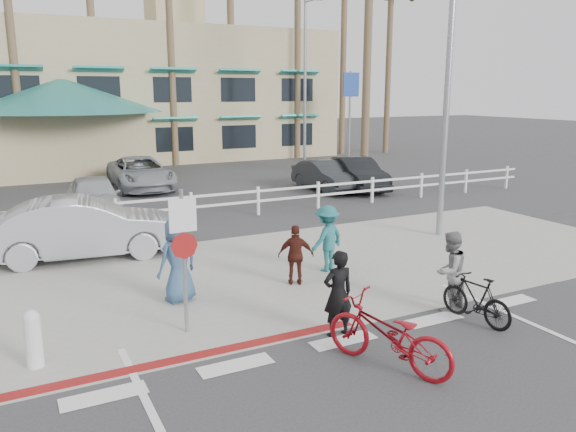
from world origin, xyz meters
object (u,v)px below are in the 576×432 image
car_white_sedan (85,228)px  bike_red (388,335)px  sign_post (184,254)px  bike_black (476,299)px

car_white_sedan → bike_red: bearing=-151.7°
sign_post → car_white_sedan: (-0.96, 5.65, -0.66)m
sign_post → car_white_sedan: size_ratio=0.60×
bike_red → car_white_sedan: size_ratio=0.45×
bike_red → car_white_sedan: car_white_sedan is taller
sign_post → bike_black: 5.42m
car_white_sedan → bike_black: bearing=-136.0°
bike_red → car_white_sedan: (-3.34, 8.37, 0.22)m
bike_red → bike_black: (2.55, 0.71, -0.11)m
sign_post → bike_red: 3.73m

